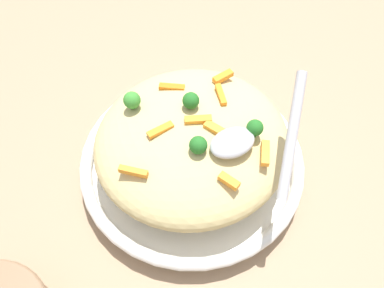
# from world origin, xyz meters

# --- Properties ---
(ground_plane) EXTENTS (2.40, 2.40, 0.00)m
(ground_plane) POSITION_xyz_m (0.00, 0.00, 0.00)
(ground_plane) COLOR #9E7F60
(serving_bowl) EXTENTS (0.31, 0.31, 0.04)m
(serving_bowl) POSITION_xyz_m (0.00, 0.00, 0.02)
(serving_bowl) COLOR white
(serving_bowl) RESTS_ON ground_plane
(pasta_mound) EXTENTS (0.25, 0.25, 0.08)m
(pasta_mound) POSITION_xyz_m (0.00, 0.00, 0.07)
(pasta_mound) COLOR #D1BA7A
(pasta_mound) RESTS_ON serving_bowl
(carrot_piece_0) EXTENTS (0.02, 0.03, 0.01)m
(carrot_piece_0) POSITION_xyz_m (0.02, -0.02, 0.11)
(carrot_piece_0) COLOR orange
(carrot_piece_0) RESTS_ON pasta_mound
(carrot_piece_1) EXTENTS (0.03, 0.02, 0.01)m
(carrot_piece_1) POSITION_xyz_m (0.01, -0.00, 0.11)
(carrot_piece_1) COLOR orange
(carrot_piece_1) RESTS_ON pasta_mound
(carrot_piece_2) EXTENTS (0.03, 0.01, 0.01)m
(carrot_piece_2) POSITION_xyz_m (0.08, 0.05, 0.11)
(carrot_piece_2) COLOR orange
(carrot_piece_2) RESTS_ON pasta_mound
(carrot_piece_3) EXTENTS (0.02, 0.03, 0.01)m
(carrot_piece_3) POSITION_xyz_m (0.05, 0.02, 0.11)
(carrot_piece_3) COLOR orange
(carrot_piece_3) RESTS_ON pasta_mound
(carrot_piece_4) EXTENTS (0.03, 0.03, 0.01)m
(carrot_piece_4) POSITION_xyz_m (0.01, 0.07, 0.11)
(carrot_piece_4) COLOR orange
(carrot_piece_4) RESTS_ON pasta_mound
(carrot_piece_5) EXTENTS (0.02, 0.03, 0.01)m
(carrot_piece_5) POSITION_xyz_m (-0.00, -0.09, 0.11)
(carrot_piece_5) COLOR orange
(carrot_piece_5) RESTS_ON pasta_mound
(carrot_piece_6) EXTENTS (0.03, 0.03, 0.01)m
(carrot_piece_6) POSITION_xyz_m (-0.09, -0.03, 0.11)
(carrot_piece_6) COLOR orange
(carrot_piece_6) RESTS_ON pasta_mound
(carrot_piece_7) EXTENTS (0.03, 0.01, 0.01)m
(carrot_piece_7) POSITION_xyz_m (-0.04, 0.01, 0.11)
(carrot_piece_7) COLOR orange
(carrot_piece_7) RESTS_ON pasta_mound
(carrot_piece_8) EXTENTS (0.03, 0.03, 0.01)m
(carrot_piece_8) POSITION_xyz_m (0.06, -0.08, 0.11)
(carrot_piece_8) COLOR orange
(carrot_piece_8) RESTS_ON pasta_mound
(broccoli_floret_0) EXTENTS (0.02, 0.02, 0.03)m
(broccoli_floret_0) POSITION_xyz_m (0.01, 0.02, 0.12)
(broccoli_floret_0) COLOR #205B1C
(broccoli_floret_0) RESTS_ON pasta_mound
(broccoli_floret_1) EXTENTS (0.02, 0.02, 0.02)m
(broccoli_floret_1) POSITION_xyz_m (-0.01, -0.04, 0.12)
(broccoli_floret_1) COLOR #205B1C
(broccoli_floret_1) RESTS_ON pasta_mound
(broccoli_floret_2) EXTENTS (0.02, 0.02, 0.03)m
(broccoli_floret_2) POSITION_xyz_m (0.06, -0.05, 0.12)
(broccoli_floret_2) COLOR #205B1C
(broccoli_floret_2) RESTS_ON pasta_mound
(broccoli_floret_3) EXTENTS (0.02, 0.02, 0.02)m
(broccoli_floret_3) POSITION_xyz_m (-0.05, 0.06, 0.12)
(broccoli_floret_3) COLOR #377928
(broccoli_floret_3) RESTS_ON pasta_mound
(serving_spoon) EXTENTS (0.12, 0.11, 0.08)m
(serving_spoon) POSITION_xyz_m (0.04, -0.06, 0.13)
(serving_spoon) COLOR #B7B7BC
(serving_spoon) RESTS_ON pasta_mound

